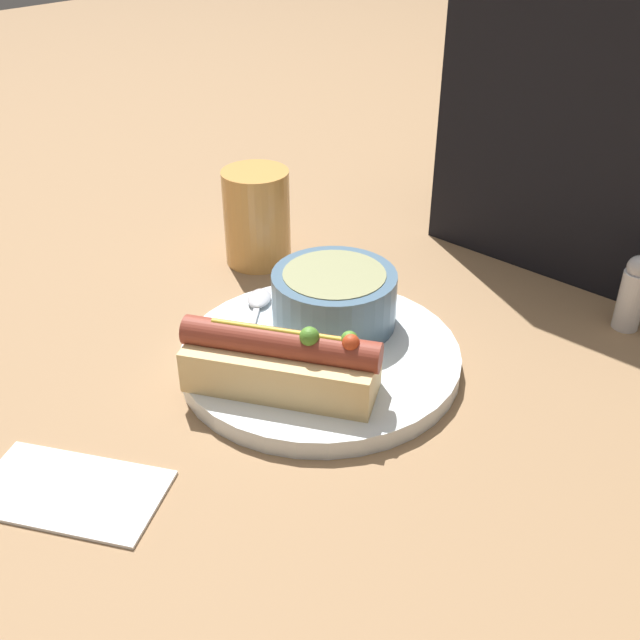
% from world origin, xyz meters
% --- Properties ---
extents(ground_plane, '(4.00, 4.00, 0.00)m').
position_xyz_m(ground_plane, '(0.00, 0.00, 0.00)').
color(ground_plane, '#93704C').
extents(dinner_plate, '(0.27, 0.27, 0.02)m').
position_xyz_m(dinner_plate, '(0.00, 0.00, 0.01)').
color(dinner_plate, white).
rests_on(dinner_plate, ground_plane).
extents(hot_dog, '(0.17, 0.13, 0.07)m').
position_xyz_m(hot_dog, '(0.02, -0.07, 0.05)').
color(hot_dog, '#E5C17F').
rests_on(hot_dog, dinner_plate).
extents(soup_bowl, '(0.12, 0.12, 0.06)m').
position_xyz_m(soup_bowl, '(-0.02, 0.05, 0.05)').
color(soup_bowl, slate).
rests_on(soup_bowl, dinner_plate).
extents(spoon, '(0.12, 0.15, 0.01)m').
position_xyz_m(spoon, '(-0.09, 0.00, 0.02)').
color(spoon, '#B7B7BC').
rests_on(spoon, dinner_plate).
extents(drinking_glass, '(0.08, 0.08, 0.11)m').
position_xyz_m(drinking_glass, '(-0.20, 0.11, 0.06)').
color(drinking_glass, '#D8994C').
rests_on(drinking_glass, ground_plane).
extents(napkin, '(0.16, 0.14, 0.01)m').
position_xyz_m(napkin, '(-0.03, -0.25, 0.00)').
color(napkin, white).
rests_on(napkin, ground_plane).
extents(salt_shaker, '(0.03, 0.03, 0.08)m').
position_xyz_m(salt_shaker, '(0.19, 0.26, 0.04)').
color(salt_shaker, silver).
rests_on(salt_shaker, ground_plane).
extents(seated_diner, '(0.34, 0.15, 0.51)m').
position_xyz_m(seated_diner, '(0.08, 0.38, 0.22)').
color(seated_diner, black).
rests_on(seated_diner, ground_plane).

